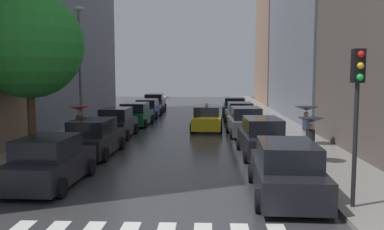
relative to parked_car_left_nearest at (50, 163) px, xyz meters
The scene contains 23 objects.
ground_plane 18.02m from the parked_car_left_nearest, 77.58° to the left, with size 28.00×72.00×0.04m, color #343437.
sidewalk_left 17.79m from the parked_car_left_nearest, 98.50° to the left, with size 3.00×72.00×0.15m, color gray.
sidewalk_right 20.43m from the parked_car_left_nearest, 59.46° to the left, with size 3.00×72.00×0.15m, color gray.
building_right_mid 27.51m from the parked_car_left_nearest, 56.10° to the left, with size 6.00×18.87×15.05m, color slate.
building_right_far 42.31m from the parked_car_left_nearest, 68.95° to the left, with size 6.00×12.39×18.93m, color #8C6B56.
parked_car_left_nearest is the anchor object (origin of this frame).
parked_car_left_second 5.26m from the parked_car_left_nearest, 89.53° to the left, with size 2.23×4.61×1.69m.
parked_car_left_third 10.80m from the parked_car_left_nearest, 90.60° to the left, with size 2.05×4.05×1.76m.
parked_car_left_fourth 16.23m from the parked_car_left_nearest, 89.77° to the left, with size 2.27×4.34×1.67m.
parked_car_left_fifth 22.03m from the parked_car_left_nearest, 89.70° to the left, with size 2.06×4.67×1.58m.
parked_car_left_sixth 27.76m from the parked_car_left_nearest, 90.07° to the left, with size 2.22×4.66×1.76m.
parked_car_right_nearest 7.81m from the parked_car_left_nearest, ahead, with size 2.26×4.87×1.73m.
parked_car_right_second 9.46m from the parked_car_left_nearest, 34.45° to the left, with size 2.09×4.68×1.79m.
parked_car_right_third 13.89m from the parked_car_left_nearest, 56.74° to the left, with size 2.21×4.29×1.76m.
parked_car_right_fourth 18.70m from the parked_car_left_nearest, 65.72° to the left, with size 2.20×4.25×1.67m.
parked_car_right_fifth 24.84m from the parked_car_left_nearest, 71.94° to the left, with size 2.30×4.73×1.65m.
taxi_midroad 15.12m from the parked_car_left_nearest, 69.67° to the left, with size 2.16×4.72×1.81m.
pedestrian_near_tree 12.83m from the parked_car_left_nearest, 36.25° to the left, with size 1.17×1.17×1.97m.
pedestrian_by_kerb 8.37m from the parked_car_left_nearest, 100.65° to the left, with size 1.18×1.18×1.89m.
pedestrian_far_side 10.09m from the parked_car_left_nearest, 19.16° to the left, with size 1.03×1.03×1.86m.
street_tree_left 7.31m from the parked_car_left_nearest, 118.46° to the left, with size 4.92×4.92×7.42m.
traffic_light_right_corner 9.92m from the parked_car_left_nearest, 13.90° to the right, with size 0.30×0.42×4.30m.
lamp_post_left 9.83m from the parked_car_left_nearest, 100.52° to the left, with size 0.60×0.28×7.25m.
Camera 1 is at (1.46, -7.13, 3.81)m, focal length 38.78 mm.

